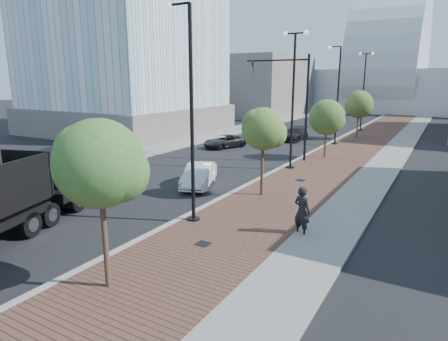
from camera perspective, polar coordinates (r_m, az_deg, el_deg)
The scene contains 23 objects.
sidewalk at distance 44.35m, azimuth 21.49°, elevation 4.35°, with size 7.00×140.00×0.12m, color #4C2D23.
concrete_strip at distance 44.04m, azimuth 24.96°, elevation 3.99°, with size 2.40×140.00×0.13m, color slate.
curb at distance 44.99m, azimuth 17.09°, elevation 4.82°, with size 0.30×140.00×0.14m, color gray.
west_sidewalk at distance 49.52m, azimuth 2.24°, elevation 6.10°, with size 4.00×140.00×0.12m, color slate.
dump_truck at distance 18.26m, azimuth -28.25°, elevation -3.70°, with size 6.09×13.43×3.27m.
white_sedan at distance 23.00m, azimuth -3.69°, elevation -0.67°, with size 1.44×4.14×1.36m, color silver.
dark_car_mid at distance 36.13m, azimuth 0.10°, elevation 4.29°, with size 1.94×4.22×1.17m, color black.
dark_car_far at distance 41.20m, azimuth 10.30°, elevation 5.29°, with size 1.84×4.53×1.32m, color black.
pedestrian at distance 15.97m, azimuth 11.37°, elevation -5.90°, with size 0.75×0.49×2.07m, color black.
streetlight_1 at distance 16.55m, azimuth -5.05°, elevation 6.74°, with size 1.44×0.56×9.21m.
streetlight_2 at distance 27.15m, azimuth 10.06°, elevation 10.12°, with size 1.72×0.56×9.28m.
streetlight_3 at distance 38.67m, azimuth 16.14°, elevation 9.97°, with size 1.44×0.56×9.21m.
streetlight_4 at distance 50.34m, azimuth 19.74°, elevation 10.90°, with size 1.72×0.56×9.28m.
traffic_mast at distance 30.26m, azimuth 10.45°, elevation 10.71°, with size 5.09×0.20×8.00m.
tree_0 at distance 11.41m, azimuth -17.55°, elevation 0.90°, with size 2.57×2.55×5.17m.
tree_1 at distance 20.41m, azimuth 5.87°, elevation 6.04°, with size 2.30×2.24×4.80m.
tree_2 at distance 31.72m, azimuth 14.91°, elevation 7.52°, with size 2.79×2.79×4.69m.
tree_3 at distance 43.35m, azimuth 19.24°, elevation 9.13°, with size 2.86×2.86×5.09m.
tower_podium at distance 49.31m, azimuth -13.73°, elevation 7.39°, with size 19.00×19.00×3.00m, color slate.
convention_center at distance 89.25m, azimuth 22.93°, elevation 12.09°, with size 50.00×30.00×50.00m.
commercial_block_nw at distance 70.17m, azimuth 4.93°, elevation 12.20°, with size 14.00×20.00×10.00m, color #615B57.
utility_cover_1 at distance 15.00m, azimuth -3.09°, elevation -10.66°, with size 0.50×0.50×0.02m, color black.
utility_cover_2 at distance 24.45m, azimuth 11.14°, elevation -1.40°, with size 0.50×0.50×0.02m, color black.
Camera 1 is at (9.95, -3.45, 6.20)m, focal length 31.20 mm.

